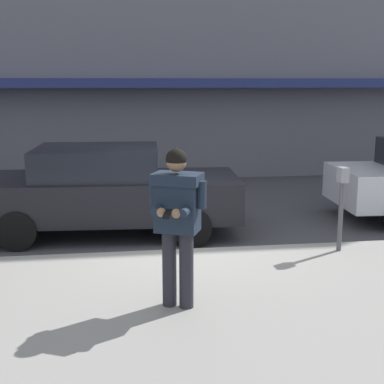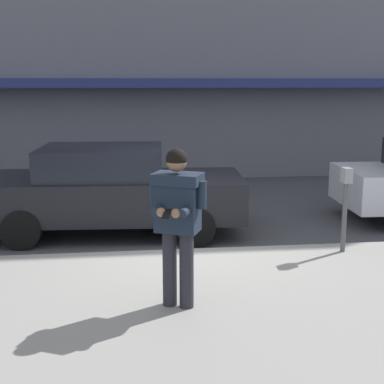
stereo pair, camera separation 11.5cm
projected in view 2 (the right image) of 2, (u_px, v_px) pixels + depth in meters
ground_plane at (187, 253)px, 8.36m from camera, size 80.00×80.00×0.00m
sidewalk at (309, 327)px, 5.69m from camera, size 32.00×5.30×0.14m
curb_paint_line at (248, 250)px, 8.53m from camera, size 28.00×0.12×0.01m
parked_sedan_mid at (111, 189)px, 9.34m from camera, size 4.60×2.14×1.54m
man_texting_on_phone at (177, 211)px, 5.84m from camera, size 0.62×0.65×1.81m
parking_meter at (346, 197)px, 7.85m from camera, size 0.12×0.18×1.27m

